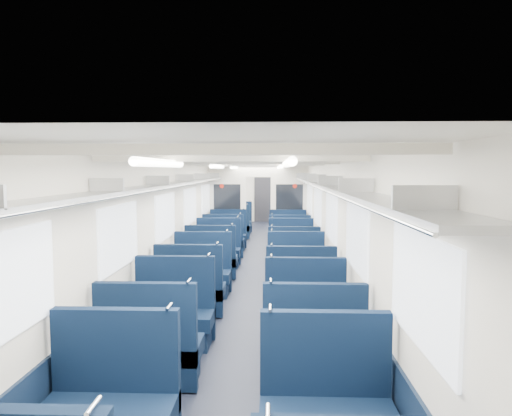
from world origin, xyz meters
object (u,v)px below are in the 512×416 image
(seat_13, at_px, (294,264))
(seat_15, at_px, (291,252))
(seat_12, at_px, (211,261))
(seat_23, at_px, (285,224))
(seat_20, at_px, (234,228))
(seat_16, at_px, (224,243))
(seat_2, at_px, (111,409))
(seat_19, at_px, (288,238))
(seat_4, at_px, (150,352))
(seat_6, at_px, (174,317))
(seat_5, at_px, (313,353))
(seat_3, at_px, (326,414))
(seat_11, at_px, (296,275))
(seat_9, at_px, (300,295))
(seat_17, at_px, (289,245))
(seat_21, at_px, (286,228))
(end_door, at_px, (263,198))
(seat_10, at_px, (202,275))
(seat_22, at_px, (237,223))
(seat_7, at_px, (306,320))
(seat_14, at_px, (218,252))
(bulkhead, at_px, (258,204))
(seat_8, at_px, (190,292))
(seat_18, at_px, (228,237))

(seat_13, height_order, seat_15, same)
(seat_12, relative_size, seat_23, 1.00)
(seat_13, bearing_deg, seat_20, 106.68)
(seat_16, xyz_separation_m, seat_20, (0.00, 3.10, 0.00))
(seat_2, height_order, seat_19, same)
(seat_2, distance_m, seat_4, 1.12)
(seat_6, distance_m, seat_20, 8.92)
(seat_5, relative_size, seat_23, 1.00)
(seat_3, height_order, seat_11, same)
(seat_6, xyz_separation_m, seat_16, (0.00, 5.83, 0.00))
(seat_9, bearing_deg, seat_23, 90.00)
(seat_17, xyz_separation_m, seat_21, (0.00, 3.40, 0.00))
(seat_6, xyz_separation_m, seat_21, (1.66, 9.09, 0.00))
(end_door, relative_size, seat_11, 1.76)
(seat_9, distance_m, seat_17, 4.59)
(seat_6, bearing_deg, seat_5, -32.81)
(end_door, bearing_deg, seat_19, -83.15)
(seat_2, xyz_separation_m, seat_20, (0.00, 11.15, 0.00))
(seat_3, height_order, seat_13, same)
(seat_10, distance_m, seat_15, 2.89)
(seat_15, xyz_separation_m, seat_22, (-1.66, 5.51, 0.00))
(seat_10, bearing_deg, seat_7, -54.82)
(seat_16, bearing_deg, seat_14, -90.00)
(seat_3, height_order, seat_23, same)
(seat_9, height_order, seat_10, same)
(seat_6, bearing_deg, seat_17, 73.75)
(end_door, bearing_deg, seat_2, -92.96)
(bulkhead, height_order, seat_3, bulkhead)
(seat_8, relative_size, seat_13, 1.00)
(seat_7, distance_m, seat_23, 10.23)
(seat_19, relative_size, seat_21, 1.00)
(seat_5, distance_m, seat_9, 2.17)
(seat_11, distance_m, seat_15, 2.27)
(end_door, distance_m, seat_9, 12.75)
(seat_7, bearing_deg, seat_19, 90.00)
(seat_10, height_order, seat_11, same)
(end_door, xyz_separation_m, seat_10, (-0.83, -11.49, -0.65))
(seat_2, xyz_separation_m, seat_8, (0.00, 3.41, 0.00))
(seat_2, xyz_separation_m, seat_22, (0.00, 12.42, 0.00))
(seat_2, xyz_separation_m, seat_9, (1.66, 3.33, 0.00))
(seat_4, relative_size, seat_6, 1.00)
(seat_2, height_order, seat_9, same)
(seat_17, relative_size, seat_21, 1.00)
(seat_18, bearing_deg, bulkhead, 21.49)
(seat_19, bearing_deg, seat_4, -101.73)
(seat_12, relative_size, seat_13, 1.00)
(end_door, distance_m, seat_6, 13.85)
(seat_2, height_order, seat_17, same)
(seat_3, bearing_deg, seat_15, 90.00)
(seat_15, height_order, seat_20, same)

